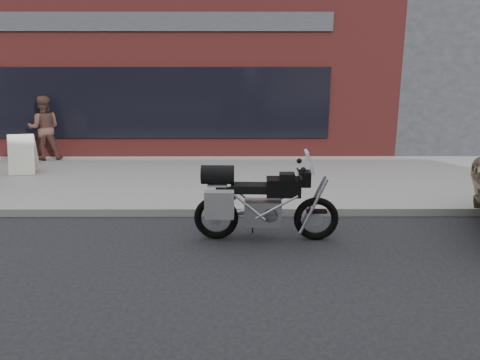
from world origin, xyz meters
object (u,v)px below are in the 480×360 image
at_px(motorcycle, 257,202).
at_px(sandwich_sign, 23,154).
at_px(cafe_patron_left, 44,128).
at_px(cafe_table, 21,149).

height_order(motorcycle, sandwich_sign, motorcycle).
distance_m(motorcycle, cafe_patron_left, 8.12).
distance_m(sandwich_sign, cafe_table, 1.61).
xyz_separation_m(motorcycle, cafe_patron_left, (-5.71, 5.76, 0.40)).
height_order(motorcycle, cafe_patron_left, cafe_patron_left).
relative_size(motorcycle, cafe_patron_left, 1.33).
xyz_separation_m(motorcycle, sandwich_sign, (-5.63, 4.11, -0.01)).
relative_size(cafe_table, cafe_patron_left, 0.37).
bearing_deg(cafe_patron_left, motorcycle, 119.99).
bearing_deg(cafe_table, motorcycle, -41.21).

